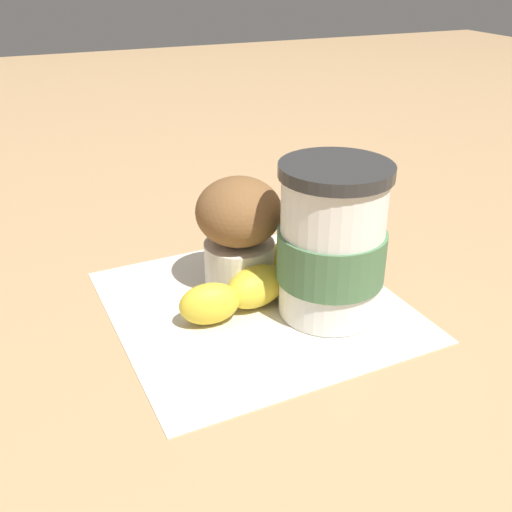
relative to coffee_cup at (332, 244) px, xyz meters
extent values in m
plane|color=tan|center=(0.05, -0.03, -0.06)|extent=(3.00, 3.00, 0.00)
cube|color=beige|center=(0.05, -0.03, -0.06)|extent=(0.25, 0.25, 0.00)
cylinder|color=white|center=(0.00, 0.00, 0.00)|extent=(0.08, 0.08, 0.12)
cylinder|color=#2D2D2D|center=(0.00, 0.00, 0.06)|extent=(0.09, 0.09, 0.01)
cylinder|color=#4C754C|center=(0.00, 0.00, -0.01)|extent=(0.09, 0.09, 0.04)
cylinder|color=white|center=(0.05, -0.07, -0.04)|extent=(0.06, 0.06, 0.04)
ellipsoid|color=brown|center=(0.05, -0.07, 0.01)|extent=(0.08, 0.08, 0.06)
ellipsoid|color=yellow|center=(0.10, -0.02, -0.04)|extent=(0.05, 0.03, 0.04)
ellipsoid|color=yellow|center=(0.05, -0.03, -0.04)|extent=(0.07, 0.05, 0.04)
ellipsoid|color=yellow|center=(0.01, -0.07, -0.04)|extent=(0.06, 0.05, 0.04)
camera|label=1|loc=(0.22, 0.37, 0.21)|focal=42.00mm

